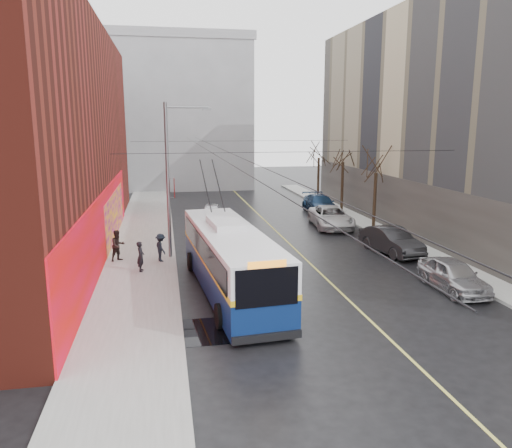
{
  "coord_description": "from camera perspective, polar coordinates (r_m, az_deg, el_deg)",
  "views": [
    {
      "loc": [
        -6.51,
        -18.79,
        7.86
      ],
      "look_at": [
        -1.76,
        6.86,
        2.55
      ],
      "focal_mm": 35.0,
      "sensor_mm": 36.0,
      "label": 1
    }
  ],
  "objects": [
    {
      "name": "pedestrian_c",
      "position": [
        28.68,
        -10.83,
        -2.66
      ],
      "size": [
        0.91,
        1.17,
        1.59
      ],
      "primitive_type": "imported",
      "rotation": [
        0.0,
        0.0,
        1.93
      ],
      "color": "black",
      "rests_on": "sidewalk_left"
    },
    {
      "name": "building_left",
      "position": [
        34.14,
        -26.95,
        8.82
      ],
      "size": [
        12.11,
        36.0,
        14.0
      ],
      "color": "#551811",
      "rests_on": "ground"
    },
    {
      "name": "streetlight_pole",
      "position": [
        28.95,
        -9.74,
        5.36
      ],
      "size": [
        2.65,
        0.6,
        9.0
      ],
      "color": "slate",
      "rests_on": "ground"
    },
    {
      "name": "parked_car_b",
      "position": [
        31.52,
        15.2,
        -1.84
      ],
      "size": [
        2.47,
        5.09,
        1.61
      ],
      "primitive_type": "imported",
      "rotation": [
        0.0,
        0.0,
        0.16
      ],
      "color": "black",
      "rests_on": "ground"
    },
    {
      "name": "trolleybus",
      "position": [
        23.34,
        -2.96,
        -4.02
      ],
      "size": [
        3.65,
        12.44,
        5.83
      ],
      "rotation": [
        0.0,
        0.0,
        0.08
      ],
      "color": "#091C4A",
      "rests_on": "ground"
    },
    {
      "name": "tree_far",
      "position": [
        51.27,
        7.21,
        8.38
      ],
      "size": [
        3.2,
        3.2,
        6.57
      ],
      "color": "black",
      "rests_on": "ground"
    },
    {
      "name": "building_right",
      "position": [
        40.34,
        25.61,
        10.59
      ],
      "size": [
        14.06,
        36.0,
        16.0
      ],
      "color": "tan",
      "rests_on": "ground"
    },
    {
      "name": "puddle",
      "position": [
        19.69,
        -5.46,
        -12.07
      ],
      "size": [
        2.65,
        2.62,
        0.01
      ],
      "primitive_type": "cube",
      "color": "black",
      "rests_on": "ground"
    },
    {
      "name": "building_far",
      "position": [
        63.79,
        -10.27,
        12.37
      ],
      "size": [
        20.5,
        12.1,
        18.0
      ],
      "color": "gray",
      "rests_on": "ground"
    },
    {
      "name": "sidewalk_right",
      "position": [
        35.34,
        15.84,
        -1.67
      ],
      "size": [
        2.0,
        60.0,
        0.15
      ],
      "primitive_type": "cube",
      "color": "gray",
      "rests_on": "ground"
    },
    {
      "name": "following_car",
      "position": [
        41.18,
        -5.13,
        1.4
      ],
      "size": [
        2.18,
        4.13,
        1.34
      ],
      "primitive_type": "imported",
      "rotation": [
        0.0,
        0.0,
        -0.16
      ],
      "color": "silver",
      "rests_on": "ground"
    },
    {
      "name": "pigeons_flying",
      "position": [
        29.13,
        -2.56,
        11.11
      ],
      "size": [
        3.57,
        1.74,
        1.65
      ],
      "color": "slate"
    },
    {
      "name": "sidewalk_left",
      "position": [
        31.8,
        -12.87,
        -2.97
      ],
      "size": [
        4.0,
        60.0,
        0.15
      ],
      "primitive_type": "cube",
      "color": "gray",
      "rests_on": "ground"
    },
    {
      "name": "ground",
      "position": [
        21.38,
        8.14,
        -10.19
      ],
      "size": [
        140.0,
        140.0,
        0.0
      ],
      "primitive_type": "plane",
      "color": "black",
      "rests_on": "ground"
    },
    {
      "name": "catenary_wires",
      "position": [
        33.83,
        -3.78,
        8.74
      ],
      "size": [
        18.0,
        60.0,
        0.22
      ],
      "color": "black"
    },
    {
      "name": "lane_line",
      "position": [
        34.66,
        3.15,
        -1.62
      ],
      "size": [
        0.12,
        50.0,
        0.01
      ],
      "primitive_type": "cube",
      "color": "#BFB74C",
      "rests_on": "ground"
    },
    {
      "name": "pedestrian_a",
      "position": [
        26.98,
        -13.04,
        -3.63
      ],
      "size": [
        0.42,
        0.61,
        1.61
      ],
      "primitive_type": "imported",
      "rotation": [
        0.0,
        0.0,
        1.51
      ],
      "color": "black",
      "rests_on": "sidewalk_left"
    },
    {
      "name": "tree_mid",
      "position": [
        44.65,
        9.95,
        7.99
      ],
      "size": [
        3.2,
        3.2,
        6.68
      ],
      "color": "black",
      "rests_on": "ground"
    },
    {
      "name": "parked_car_c",
      "position": [
        38.43,
        8.57,
        0.79
      ],
      "size": [
        3.2,
        6.01,
        1.61
      ],
      "primitive_type": "imported",
      "rotation": [
        0.0,
        0.0,
        -0.09
      ],
      "color": "#BCBBBE",
      "rests_on": "ground"
    },
    {
      "name": "pedestrian_b",
      "position": [
        29.33,
        -15.5,
        -2.39
      ],
      "size": [
        1.09,
        1.05,
        1.77
      ],
      "primitive_type": "imported",
      "rotation": [
        0.0,
        0.0,
        0.64
      ],
      "color": "black",
      "rests_on": "sidewalk_left"
    },
    {
      "name": "tree_near",
      "position": [
        38.2,
        13.6,
        6.85
      ],
      "size": [
        3.2,
        3.2,
        6.4
      ],
      "color": "black",
      "rests_on": "ground"
    },
    {
      "name": "parked_car_a",
      "position": [
        25.59,
        21.61,
        -5.45
      ],
      "size": [
        1.8,
        4.45,
        1.51
      ],
      "primitive_type": "imported",
      "rotation": [
        0.0,
        0.0,
        -0.0
      ],
      "color": "#A8A8AC",
      "rests_on": "ground"
    },
    {
      "name": "parked_car_d",
      "position": [
        44.52,
        7.32,
        2.29
      ],
      "size": [
        2.37,
        5.57,
        1.6
      ],
      "primitive_type": "imported",
      "rotation": [
        0.0,
        0.0,
        -0.02
      ],
      "color": "navy",
      "rests_on": "ground"
    }
  ]
}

